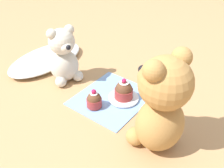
% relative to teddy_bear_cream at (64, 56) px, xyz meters
% --- Properties ---
extents(ground_plane, '(4.00, 4.00, 0.00)m').
position_rel_teddy_bear_cream_xyz_m(ground_plane, '(0.01, -0.19, -0.09)').
color(ground_plane, tan).
extents(knitted_placemat, '(0.23, 0.20, 0.01)m').
position_rel_teddy_bear_cream_xyz_m(knitted_placemat, '(0.01, -0.19, -0.09)').
color(knitted_placemat, '#7A9ED1').
rests_on(knitted_placemat, ground_plane).
extents(tulle_cloth, '(0.32, 0.17, 0.04)m').
position_rel_teddy_bear_cream_xyz_m(tulle_cloth, '(0.04, 0.15, -0.07)').
color(tulle_cloth, white).
rests_on(tulle_cloth, ground_plane).
extents(teddy_bear_cream, '(0.12, 0.12, 0.20)m').
position_rel_teddy_bear_cream_xyz_m(teddy_bear_cream, '(0.00, 0.00, 0.00)').
color(teddy_bear_cream, beige).
rests_on(teddy_bear_cream, ground_plane).
extents(teddy_bear_tan, '(0.15, 0.15, 0.26)m').
position_rel_teddy_bear_cream_xyz_m(teddy_bear_tan, '(-0.07, -0.40, 0.04)').
color(teddy_bear_tan, '#B78447').
rests_on(teddy_bear_tan, ground_plane).
extents(cupcake_near_cream_bear, '(0.05, 0.05, 0.06)m').
position_rel_teddy_bear_cream_xyz_m(cupcake_near_cream_bear, '(-0.06, -0.18, -0.06)').
color(cupcake_near_cream_bear, '#993333').
rests_on(cupcake_near_cream_bear, knitted_placemat).
extents(saucer_plate, '(0.10, 0.10, 0.01)m').
position_rel_teddy_bear_cream_xyz_m(saucer_plate, '(0.03, -0.23, -0.08)').
color(saucer_plate, silver).
rests_on(saucer_plate, knitted_placemat).
extents(cupcake_near_tan_bear, '(0.06, 0.06, 0.07)m').
position_rel_teddy_bear_cream_xyz_m(cupcake_near_tan_bear, '(0.03, -0.23, -0.06)').
color(cupcake_near_tan_bear, '#993333').
rests_on(cupcake_near_tan_bear, saucer_plate).
extents(teaspoon, '(0.10, 0.06, 0.01)m').
position_rel_teddy_bear_cream_xyz_m(teaspoon, '(0.23, -0.24, -0.09)').
color(teaspoon, silver).
rests_on(teaspoon, ground_plane).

